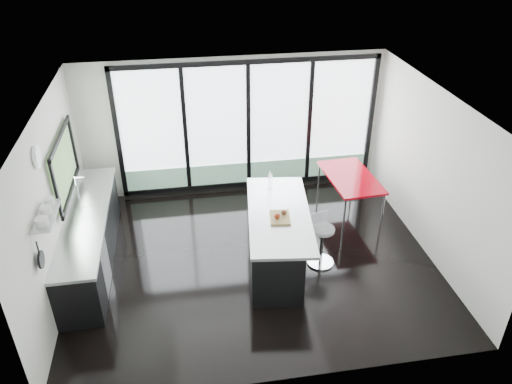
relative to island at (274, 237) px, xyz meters
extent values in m
cube|color=black|center=(-0.34, 0.08, -0.49)|extent=(6.00, 5.00, 0.00)
cube|color=white|center=(-0.34, 0.08, 2.31)|extent=(6.00, 5.00, 0.00)
cube|color=beige|center=(-0.34, 2.58, 0.91)|extent=(6.00, 0.00, 2.80)
cube|color=white|center=(-0.04, 2.55, 0.91)|extent=(5.00, 0.02, 2.50)
cube|color=slate|center=(-0.04, 2.51, -0.12)|extent=(5.00, 0.02, 0.44)
cube|color=black|center=(-1.29, 2.51, 0.91)|extent=(0.08, 0.04, 2.50)
cube|color=black|center=(-0.04, 2.51, 0.91)|extent=(0.08, 0.04, 2.50)
cube|color=black|center=(1.21, 2.51, 0.91)|extent=(0.08, 0.04, 2.50)
cube|color=beige|center=(-0.34, -2.42, 0.91)|extent=(6.00, 0.00, 2.80)
cube|color=beige|center=(-3.34, 0.08, 0.91)|extent=(0.00, 5.00, 2.80)
cube|color=#557746|center=(-3.31, 0.98, 1.11)|extent=(0.02, 1.60, 0.90)
cube|color=#AAADAF|center=(-3.21, -0.77, 1.26)|extent=(0.25, 0.80, 0.03)
cylinder|color=white|center=(-3.31, -0.22, 1.86)|extent=(0.04, 0.30, 0.30)
cylinder|color=black|center=(-3.28, -1.17, 0.86)|extent=(0.03, 0.24, 0.24)
cube|color=beige|center=(2.66, 0.08, 0.91)|extent=(0.00, 5.00, 2.80)
cube|color=black|center=(-3.01, 0.48, -0.05)|extent=(0.65, 3.20, 0.87)
cube|color=#AAADAF|center=(-3.01, 0.48, 0.41)|extent=(0.69, 3.24, 0.05)
cube|color=#AAADAF|center=(-3.01, 0.98, 0.41)|extent=(0.45, 0.48, 0.06)
cylinder|color=silver|center=(-3.16, 0.98, 0.65)|extent=(0.02, 0.02, 0.44)
cube|color=#AAADAF|center=(-2.70, -0.27, -0.07)|extent=(0.03, 0.60, 0.80)
cube|color=black|center=(-0.01, 0.00, -0.04)|extent=(1.06, 2.36, 0.90)
cube|color=#AAADAF|center=(0.08, -0.01, 0.44)|extent=(1.28, 2.45, 0.05)
cube|color=olive|center=(0.06, -0.16, 0.48)|extent=(0.36, 0.45, 0.03)
sphere|color=maroon|center=(0.00, -0.21, 0.55)|extent=(0.10, 0.10, 0.09)
sphere|color=#4E2A17|center=(0.12, -0.12, 0.54)|extent=(0.10, 0.10, 0.09)
cylinder|color=silver|center=(0.07, 0.78, 0.61)|extent=(0.08, 0.08, 0.29)
cylinder|color=silver|center=(0.77, -0.20, -0.13)|extent=(0.54, 0.54, 0.72)
cylinder|color=silver|center=(0.40, 0.87, -0.13)|extent=(0.59, 0.59, 0.71)
cube|color=#A10310|center=(1.72, 1.25, -0.09)|extent=(0.94, 1.53, 0.79)
camera|label=1|loc=(-1.39, -6.58, 4.86)|focal=35.00mm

